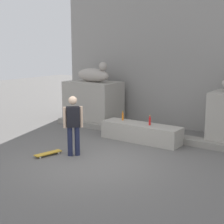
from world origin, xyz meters
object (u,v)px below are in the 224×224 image
object	(u,v)px
skater	(73,123)
bottle_red	(150,121)
statue_reclining_left	(94,74)
bottle_orange	(123,116)
skateboard	(48,153)

from	to	relation	value
skater	bottle_red	world-z (taller)	skater
bottle_red	statue_reclining_left	bearing A→B (deg)	158.49
bottle_red	bottle_orange	size ratio (longest dim) A/B	1.00
skateboard	bottle_orange	world-z (taller)	bottle_orange
skateboard	bottle_red	size ratio (longest dim) A/B	2.62
skater	bottle_orange	world-z (taller)	skater
skater	statue_reclining_left	bearing A→B (deg)	73.72
skateboard	bottle_orange	bearing A→B (deg)	1.02
skater	bottle_orange	distance (m)	2.48
statue_reclining_left	bottle_orange	xyz separation A→B (m)	(2.09, -1.12, -1.22)
statue_reclining_left	skateboard	distance (m)	4.65
skateboard	bottle_red	distance (m)	3.29
statue_reclining_left	skater	distance (m)	4.26
skater	bottle_orange	xyz separation A→B (m)	(0.02, 2.47, -0.23)
skater	bottle_orange	bearing A→B (deg)	43.31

